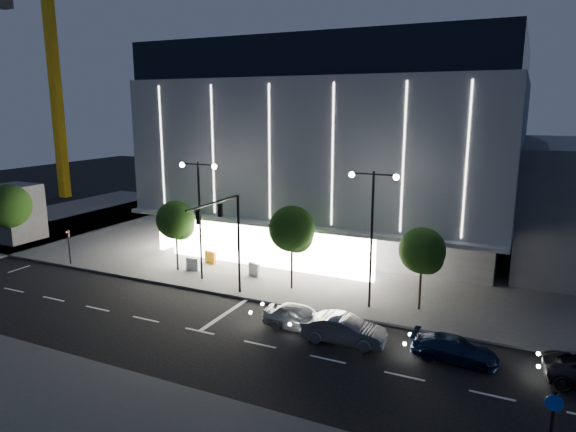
{
  "coord_description": "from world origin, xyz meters",
  "views": [
    {
      "loc": [
        18.61,
        -24.53,
        12.89
      ],
      "look_at": [
        2.89,
        8.73,
        5.0
      ],
      "focal_mm": 32.0,
      "sensor_mm": 36.0,
      "label": 1
    }
  ],
  "objects_px": {
    "street_lamp_west": "(199,203)",
    "ped_signal_far": "(69,243)",
    "car_lead": "(300,317)",
    "barrier_c": "(210,257)",
    "traffic_mast": "(227,229)",
    "barrier_b": "(193,264)",
    "street_lamp_east": "(372,219)",
    "tree_mid": "(292,231)",
    "tower_crane": "(58,49)",
    "car_second": "(344,329)",
    "barrier_d": "(254,269)",
    "car_third": "(454,349)",
    "tree_right": "(422,253)",
    "tree_left": "(176,222)"
  },
  "relations": [
    {
      "from": "street_lamp_east",
      "to": "car_second",
      "type": "xyz_separation_m",
      "value": [
        0.1,
        -5.28,
        -5.19
      ]
    },
    {
      "from": "street_lamp_west",
      "to": "barrier_b",
      "type": "relative_size",
      "value": 8.18
    },
    {
      "from": "car_lead",
      "to": "barrier_c",
      "type": "relative_size",
      "value": 4.03
    },
    {
      "from": "tower_crane",
      "to": "tree_right",
      "type": "xyz_separation_m",
      "value": [
        53.95,
        -20.98,
        -16.62
      ]
    },
    {
      "from": "traffic_mast",
      "to": "barrier_d",
      "type": "height_order",
      "value": "traffic_mast"
    },
    {
      "from": "tree_mid",
      "to": "tree_right",
      "type": "xyz_separation_m",
      "value": [
        9.0,
        -0.0,
        -0.45
      ]
    },
    {
      "from": "tower_crane",
      "to": "tree_mid",
      "type": "xyz_separation_m",
      "value": [
        44.95,
        -20.98,
        -16.17
      ]
    },
    {
      "from": "traffic_mast",
      "to": "tree_mid",
      "type": "xyz_separation_m",
      "value": [
        3.03,
        3.68,
        -0.69
      ]
    },
    {
      "from": "street_lamp_west",
      "to": "barrier_b",
      "type": "bearing_deg",
      "value": 142.61
    },
    {
      "from": "tree_mid",
      "to": "car_third",
      "type": "height_order",
      "value": "tree_mid"
    },
    {
      "from": "traffic_mast",
      "to": "car_lead",
      "type": "distance_m",
      "value": 7.82
    },
    {
      "from": "tree_mid",
      "to": "barrier_c",
      "type": "xyz_separation_m",
      "value": [
        -8.66,
        2.56,
        -3.68
      ]
    },
    {
      "from": "tree_left",
      "to": "car_second",
      "type": "xyz_separation_m",
      "value": [
        16.07,
        -6.3,
        -3.26
      ]
    },
    {
      "from": "barrier_c",
      "to": "barrier_d",
      "type": "bearing_deg",
      "value": -0.65
    },
    {
      "from": "ped_signal_far",
      "to": "tree_mid",
      "type": "height_order",
      "value": "tree_mid"
    },
    {
      "from": "traffic_mast",
      "to": "car_lead",
      "type": "bearing_deg",
      "value": -18.71
    },
    {
      "from": "car_lead",
      "to": "tree_left",
      "type": "bearing_deg",
      "value": 67.61
    },
    {
      "from": "street_lamp_east",
      "to": "tower_crane",
      "type": "xyz_separation_m",
      "value": [
        -50.92,
        22.0,
        14.55
      ]
    },
    {
      "from": "street_lamp_east",
      "to": "ped_signal_far",
      "type": "relative_size",
      "value": 3.0
    },
    {
      "from": "tower_crane",
      "to": "traffic_mast",
      "type": "bearing_deg",
      "value": -30.47
    },
    {
      "from": "tree_mid",
      "to": "car_lead",
      "type": "bearing_deg",
      "value": -61.25
    },
    {
      "from": "car_second",
      "to": "barrier_d",
      "type": "relative_size",
      "value": 4.24
    },
    {
      "from": "tree_right",
      "to": "car_third",
      "type": "xyz_separation_m",
      "value": [
        2.92,
        -5.81,
        -3.25
      ]
    },
    {
      "from": "car_lead",
      "to": "car_second",
      "type": "distance_m",
      "value": 2.94
    },
    {
      "from": "street_lamp_east",
      "to": "ped_signal_far",
      "type": "xyz_separation_m",
      "value": [
        -25.0,
        -1.5,
        -4.07
      ]
    },
    {
      "from": "street_lamp_east",
      "to": "barrier_b",
      "type": "distance_m",
      "value": 15.81
    },
    {
      "from": "street_lamp_west",
      "to": "barrier_c",
      "type": "xyz_separation_m",
      "value": [
        -1.63,
        3.58,
        -5.31
      ]
    },
    {
      "from": "traffic_mast",
      "to": "tree_mid",
      "type": "distance_m",
      "value": 4.82
    },
    {
      "from": "street_lamp_west",
      "to": "car_lead",
      "type": "distance_m",
      "value": 12.4
    },
    {
      "from": "tree_left",
      "to": "tree_mid",
      "type": "relative_size",
      "value": 0.93
    },
    {
      "from": "street_lamp_west",
      "to": "car_second",
      "type": "distance_m",
      "value": 15.04
    },
    {
      "from": "ped_signal_far",
      "to": "car_third",
      "type": "relative_size",
      "value": 0.69
    },
    {
      "from": "car_third",
      "to": "ped_signal_far",
      "type": "bearing_deg",
      "value": 84.77
    },
    {
      "from": "traffic_mast",
      "to": "barrier_b",
      "type": "bearing_deg",
      "value": 145.14
    },
    {
      "from": "street_lamp_west",
      "to": "ped_signal_far",
      "type": "bearing_deg",
      "value": -172.87
    },
    {
      "from": "ped_signal_far",
      "to": "car_third",
      "type": "bearing_deg",
      "value": -6.05
    },
    {
      "from": "ped_signal_far",
      "to": "tree_right",
      "type": "distance_m",
      "value": 28.21
    },
    {
      "from": "car_second",
      "to": "barrier_b",
      "type": "distance_m",
      "value": 16.35
    },
    {
      "from": "barrier_b",
      "to": "barrier_d",
      "type": "xyz_separation_m",
      "value": [
        5.06,
        0.91,
        0.0
      ]
    },
    {
      "from": "tree_mid",
      "to": "tree_left",
      "type": "bearing_deg",
      "value": -180.0
    },
    {
      "from": "street_lamp_west",
      "to": "barrier_c",
      "type": "distance_m",
      "value": 6.61
    },
    {
      "from": "tree_left",
      "to": "barrier_b",
      "type": "height_order",
      "value": "tree_left"
    },
    {
      "from": "tree_mid",
      "to": "barrier_c",
      "type": "bearing_deg",
      "value": 163.5
    },
    {
      "from": "car_lead",
      "to": "barrier_c",
      "type": "bearing_deg",
      "value": 56.11
    },
    {
      "from": "barrier_b",
      "to": "barrier_d",
      "type": "relative_size",
      "value": 1.0
    },
    {
      "from": "street_lamp_west",
      "to": "ped_signal_far",
      "type": "relative_size",
      "value": 3.0
    },
    {
      "from": "tree_left",
      "to": "car_lead",
      "type": "height_order",
      "value": "tree_left"
    },
    {
      "from": "street_lamp_east",
      "to": "tree_mid",
      "type": "xyz_separation_m",
      "value": [
        -5.97,
        1.02,
        -1.62
      ]
    },
    {
      "from": "street_lamp_east",
      "to": "barrier_d",
      "type": "xyz_separation_m",
      "value": [
        -9.77,
        2.3,
        -5.31
      ]
    },
    {
      "from": "tower_crane",
      "to": "car_lead",
      "type": "height_order",
      "value": "tower_crane"
    }
  ]
}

